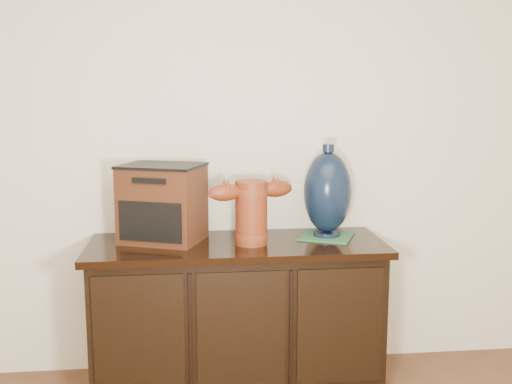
{
  "coord_description": "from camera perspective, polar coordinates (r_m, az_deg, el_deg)",
  "views": [
    {
      "loc": [
        -0.22,
        -0.64,
        1.48
      ],
      "look_at": [
        0.09,
        2.18,
        1.01
      ],
      "focal_mm": 42.0,
      "sensor_mm": 36.0,
      "label": 1
    }
  ],
  "objects": [
    {
      "name": "green_mat",
      "position": [
        3.09,
        6.74,
        -4.21
      ],
      "size": [
        0.33,
        0.33,
        0.01
      ],
      "primitive_type": "cube",
      "rotation": [
        0.0,
        0.0,
        -0.43
      ],
      "color": "#295D36",
      "rests_on": "sideboard"
    },
    {
      "name": "sideboard",
      "position": [
        3.08,
        -1.8,
        -11.49
      ],
      "size": [
        1.46,
        0.56,
        0.75
      ],
      "color": "black",
      "rests_on": "ground"
    },
    {
      "name": "lamp_base",
      "position": [
        3.05,
        6.82,
        -0.06
      ],
      "size": [
        0.32,
        0.32,
        0.47
      ],
      "rotation": [
        0.0,
        0.0,
        -0.43
      ],
      "color": "black",
      "rests_on": "green_mat"
    },
    {
      "name": "terracotta_vessel",
      "position": [
        2.9,
        -0.45,
        -1.6
      ],
      "size": [
        0.44,
        0.21,
        0.31
      ],
      "rotation": [
        0.0,
        0.0,
        0.32
      ],
      "color": "maroon",
      "rests_on": "sideboard"
    },
    {
      "name": "spray_can",
      "position": [
        3.11,
        -5.97,
        -2.43
      ],
      "size": [
        0.06,
        0.06,
        0.19
      ],
      "color": "#5E1018",
      "rests_on": "sideboard"
    },
    {
      "name": "tv_radio",
      "position": [
        2.99,
        -8.88,
        -1.05
      ],
      "size": [
        0.47,
        0.42,
        0.38
      ],
      "rotation": [
        0.0,
        0.0,
        -0.37
      ],
      "color": "#3F1E0F",
      "rests_on": "sideboard"
    },
    {
      "name": "room",
      "position": [
        0.7,
        12.18,
        -6.1
      ],
      "size": [
        5.0,
        5.0,
        5.0
      ],
      "color": "#55311D",
      "rests_on": "ground"
    }
  ]
}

